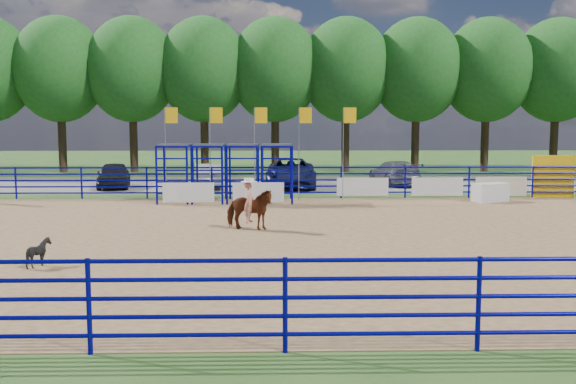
# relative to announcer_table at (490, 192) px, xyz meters

# --- Properties ---
(ground) EXTENTS (120.00, 120.00, 0.00)m
(ground) POSITION_rel_announcer_table_xyz_m (-9.50, -8.52, -0.43)
(ground) COLOR #3C6026
(ground) RESTS_ON ground
(arena_dirt) EXTENTS (30.00, 20.00, 0.02)m
(arena_dirt) POSITION_rel_announcer_table_xyz_m (-9.50, -8.52, -0.42)
(arena_dirt) COLOR #9A754D
(arena_dirt) RESTS_ON ground
(gravel_strip) EXTENTS (40.00, 10.00, 0.01)m
(gravel_strip) POSITION_rel_announcer_table_xyz_m (-9.50, 8.48, -0.43)
(gravel_strip) COLOR gray
(gravel_strip) RESTS_ON ground
(announcer_table) EXTENTS (1.70, 1.23, 0.82)m
(announcer_table) POSITION_rel_announcer_table_xyz_m (0.00, 0.00, 0.00)
(announcer_table) COLOR silver
(announcer_table) RESTS_ON arena_dirt
(horse_and_rider) EXTENTS (1.74, 1.07, 2.39)m
(horse_and_rider) POSITION_rel_announcer_table_xyz_m (-10.46, -7.27, 0.41)
(horse_and_rider) COLOR brown
(horse_and_rider) RESTS_ON arena_dirt
(calf) EXTENTS (0.81, 0.77, 0.71)m
(calf) POSITION_rel_announcer_table_xyz_m (-15.44, -12.51, -0.06)
(calf) COLOR black
(calf) RESTS_ON arena_dirt
(car_a) EXTENTS (2.32, 4.29, 1.38)m
(car_a) POSITION_rel_announcer_table_xyz_m (-18.27, 6.57, 0.27)
(car_a) COLOR black
(car_a) RESTS_ON gravel_strip
(car_b) EXTENTS (1.88, 4.12, 1.31)m
(car_b) POSITION_rel_announcer_table_xyz_m (-13.16, 6.52, 0.23)
(car_b) COLOR #989BA0
(car_b) RESTS_ON gravel_strip
(car_c) EXTENTS (2.76, 5.73, 1.57)m
(car_c) POSITION_rel_announcer_table_xyz_m (-8.70, 6.51, 0.36)
(car_c) COLOR #141834
(car_c) RESTS_ON gravel_strip
(car_d) EXTENTS (2.57, 4.92, 1.36)m
(car_d) POSITION_rel_announcer_table_xyz_m (-2.77, 7.97, 0.26)
(car_d) COLOR #595A5C
(car_d) RESTS_ON gravel_strip
(perimeter_fence) EXTENTS (30.10, 20.10, 1.50)m
(perimeter_fence) POSITION_rel_announcer_table_xyz_m (-9.50, -8.52, 0.32)
(perimeter_fence) COLOR #070691
(perimeter_fence) RESTS_ON ground
(chute_assembly) EXTENTS (19.32, 2.41, 4.20)m
(chute_assembly) POSITION_rel_announcer_table_xyz_m (-11.40, 0.32, 0.83)
(chute_assembly) COLOR #070691
(chute_assembly) RESTS_ON ground
(treeline) EXTENTS (56.40, 6.40, 11.24)m
(treeline) POSITION_rel_announcer_table_xyz_m (-9.50, 17.48, 7.10)
(treeline) COLOR #3F2B19
(treeline) RESTS_ON ground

